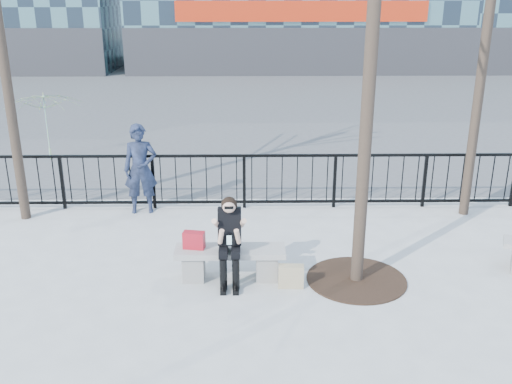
{
  "coord_description": "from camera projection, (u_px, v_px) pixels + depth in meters",
  "views": [
    {
      "loc": [
        0.27,
        -7.74,
        4.1
      ],
      "look_at": [
        0.4,
        0.8,
        1.1
      ],
      "focal_mm": 40.0,
      "sensor_mm": 36.0,
      "label": 1
    }
  ],
  "objects": [
    {
      "name": "railing",
      "position": [
        234.0,
        181.0,
        11.31
      ],
      "size": [
        14.0,
        0.06,
        1.1
      ],
      "color": "black",
      "rests_on": "ground"
    },
    {
      "name": "shopping_bag",
      "position": [
        291.0,
        276.0,
        8.33
      ],
      "size": [
        0.38,
        0.15,
        0.35
      ],
      "primitive_type": "cube",
      "rotation": [
        0.0,
        0.0,
        -0.04
      ],
      "color": "tan",
      "rests_on": "ground"
    },
    {
      "name": "street_surface",
      "position": [
        241.0,
        100.0,
        22.81
      ],
      "size": [
        60.0,
        23.0,
        0.01
      ],
      "primitive_type": "cube",
      "color": "#474747",
      "rests_on": "ground"
    },
    {
      "name": "tree_grate",
      "position": [
        356.0,
        279.0,
        8.59
      ],
      "size": [
        1.5,
        1.5,
        0.02
      ],
      "primitive_type": "cylinder",
      "color": "black",
      "rests_on": "ground"
    },
    {
      "name": "handbag",
      "position": [
        194.0,
        240.0,
        8.46
      ],
      "size": [
        0.34,
        0.2,
        0.26
      ],
      "primitive_type": "cube",
      "rotation": [
        0.0,
        0.0,
        -0.17
      ],
      "color": "#AB1522",
      "rests_on": "bench_main"
    },
    {
      "name": "vendor_umbrella",
      "position": [
        47.0,
        127.0,
        14.46
      ],
      "size": [
        2.38,
        2.41,
        1.74
      ],
      "primitive_type": "imported",
      "rotation": [
        0.0,
        0.0,
        0.3
      ],
      "color": "#E5F035",
      "rests_on": "ground"
    },
    {
      "name": "seated_woman",
      "position": [
        230.0,
        242.0,
        8.29
      ],
      "size": [
        0.5,
        0.64,
        1.34
      ],
      "color": "black",
      "rests_on": "ground"
    },
    {
      "name": "ground",
      "position": [
        231.0,
        278.0,
        8.66
      ],
      "size": [
        120.0,
        120.0,
        0.0
      ],
      "primitive_type": "plane",
      "color": "#9E9E99",
      "rests_on": "ground"
    },
    {
      "name": "bench_main",
      "position": [
        230.0,
        260.0,
        8.56
      ],
      "size": [
        1.65,
        0.46,
        0.49
      ],
      "color": "slate",
      "rests_on": "ground"
    },
    {
      "name": "standing_man",
      "position": [
        141.0,
        169.0,
        10.98
      ],
      "size": [
        0.69,
        0.5,
        1.76
      ],
      "primitive_type": "imported",
      "rotation": [
        0.0,
        0.0,
        0.12
      ],
      "color": "black",
      "rests_on": "ground"
    }
  ]
}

